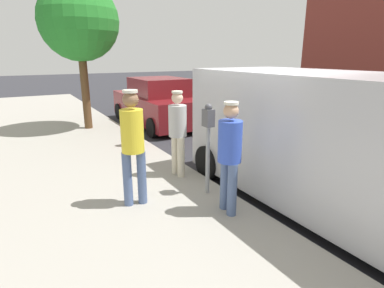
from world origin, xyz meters
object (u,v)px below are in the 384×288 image
object	(u,v)px
parking_meter_near	(208,134)
pedestrian_in_yellow	(133,141)
parked_sedan_behind	(157,104)
street_tree	(79,22)
fire_hydrant	(133,130)
pedestrian_in_blue	(230,151)
parked_van	(334,140)
pedestrian_in_gray	(178,128)

from	to	relation	value
parking_meter_near	pedestrian_in_yellow	world-z (taller)	pedestrian_in_yellow
pedestrian_in_yellow	parked_sedan_behind	xyz separation A→B (m)	(-2.94, -5.78, -0.43)
street_tree	fire_hydrant	size ratio (longest dim) A/B	5.09
pedestrian_in_blue	fire_hydrant	size ratio (longest dim) A/B	1.91
parked_van	parking_meter_near	bearing A→B (deg)	-38.83
pedestrian_in_yellow	parking_meter_near	bearing A→B (deg)	169.96
parked_van	pedestrian_in_yellow	bearing A→B (deg)	-27.76
parking_meter_near	parked_sedan_behind	size ratio (longest dim) A/B	0.35
pedestrian_in_gray	street_tree	size ratio (longest dim) A/B	0.37
parked_van	fire_hydrant	bearing A→B (deg)	-70.62
pedestrian_in_blue	fire_hydrant	world-z (taller)	pedestrian_in_blue
fire_hydrant	pedestrian_in_gray	bearing A→B (deg)	91.24
street_tree	pedestrian_in_gray	bearing A→B (deg)	97.01
pedestrian_in_blue	fire_hydrant	xyz separation A→B (m)	(0.00, -4.05, -0.52)
pedestrian_in_gray	pedestrian_in_blue	bearing A→B (deg)	88.42
parking_meter_near	pedestrian_in_yellow	xyz separation A→B (m)	(1.20, -0.21, -0.00)
parking_meter_near	pedestrian_in_yellow	distance (m)	1.22
parking_meter_near	pedestrian_in_yellow	size ratio (longest dim) A/B	0.86
pedestrian_in_blue	pedestrian_in_yellow	xyz separation A→B (m)	(1.10, -0.92, 0.09)
parking_meter_near	parked_van	xyz separation A→B (m)	(-1.50, 1.21, -0.03)
pedestrian_in_yellow	street_tree	bearing A→B (deg)	-95.22
parking_meter_near	pedestrian_in_blue	xyz separation A→B (m)	(0.10, 0.71, -0.09)
pedestrian_in_blue	parked_sedan_behind	bearing A→B (deg)	-105.31
street_tree	fire_hydrant	distance (m)	3.89
parking_meter_near	pedestrian_in_blue	bearing A→B (deg)	82.38
pedestrian_in_blue	parked_sedan_behind	xyz separation A→B (m)	(-1.84, -6.71, -0.34)
pedestrian_in_blue	fire_hydrant	distance (m)	4.09
pedestrian_in_gray	fire_hydrant	distance (m)	2.42
pedestrian_in_blue	street_tree	distance (m)	7.11
parked_van	fire_hydrant	world-z (taller)	parked_van
street_tree	parked_van	bearing A→B (deg)	106.73
parking_meter_near	fire_hydrant	xyz separation A→B (m)	(0.10, -3.34, -0.61)
parked_van	parked_sedan_behind	bearing A→B (deg)	-91.92
parked_sedan_behind	street_tree	distance (m)	3.54
pedestrian_in_yellow	fire_hydrant	distance (m)	3.37
parked_van	parked_sedan_behind	xyz separation A→B (m)	(-0.24, -7.20, -0.41)
pedestrian_in_blue	street_tree	size ratio (longest dim) A/B	0.38
fire_hydrant	parking_meter_near	bearing A→B (deg)	91.71
parking_meter_near	parked_van	size ratio (longest dim) A/B	0.29
pedestrian_in_gray	parked_van	size ratio (longest dim) A/B	0.31
parked_van	fire_hydrant	xyz separation A→B (m)	(1.60, -4.55, -0.59)
pedestrian_in_blue	parked_sedan_behind	distance (m)	6.96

